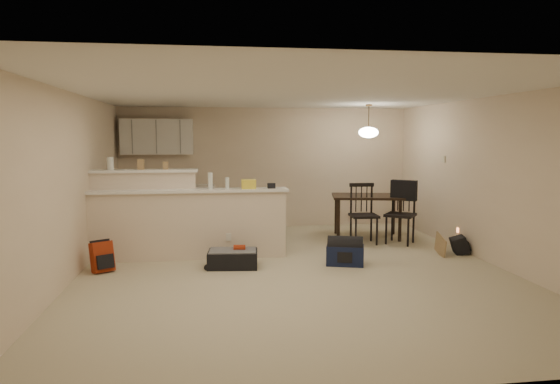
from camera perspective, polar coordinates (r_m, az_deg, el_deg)
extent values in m
plane|color=#BDB191|center=(7.25, 1.57, -8.88)|extent=(7.00, 7.00, 0.00)
plane|color=white|center=(7.02, 1.64, 11.21)|extent=(7.00, 7.00, 0.00)
cube|color=beige|center=(10.48, -1.60, 2.78)|extent=(6.00, 0.02, 2.50)
cube|color=beige|center=(3.65, 10.85, -4.11)|extent=(6.00, 0.02, 2.50)
cube|color=beige|center=(7.17, -22.77, 0.61)|extent=(0.02, 7.00, 2.50)
cube|color=beige|center=(8.09, 23.06, 1.20)|extent=(0.02, 7.00, 2.50)
cube|color=beige|center=(7.93, -10.30, -3.77)|extent=(3.00, 0.28, 1.05)
cube|color=white|center=(7.85, -10.38, 0.15)|extent=(3.08, 0.38, 0.04)
cube|color=beige|center=(8.18, -15.17, -2.52)|extent=(1.60, 0.24, 1.35)
cube|color=white|center=(8.10, -15.32, 2.35)|extent=(1.68, 0.34, 0.04)
cube|color=white|center=(10.27, -13.86, 6.15)|extent=(1.40, 0.34, 0.70)
cube|color=white|center=(10.23, -12.60, -1.97)|extent=(1.80, 0.60, 0.90)
cube|color=beige|center=(9.42, 18.19, 3.58)|extent=(0.02, 0.12, 0.12)
cylinder|color=silver|center=(8.17, -18.81, 3.11)|extent=(0.10, 0.10, 0.20)
cube|color=#A17F53|center=(8.10, -15.62, 3.05)|extent=(0.10, 0.07, 0.16)
cube|color=#A17F53|center=(8.06, -12.95, 2.96)|extent=(0.08, 0.06, 0.12)
cylinder|color=silver|center=(7.83, -7.96, 1.28)|extent=(0.07, 0.07, 0.26)
cylinder|color=silver|center=(7.84, -6.04, 1.01)|extent=(0.06, 0.06, 0.18)
cube|color=#A17F53|center=(7.86, -3.61, 0.90)|extent=(0.22, 0.18, 0.14)
cube|color=#A17F53|center=(7.89, -0.99, 0.72)|extent=(0.12, 0.10, 0.08)
cube|color=black|center=(9.52, 9.94, -0.50)|extent=(1.43, 1.09, 0.04)
cylinder|color=black|center=(9.19, 6.68, -3.23)|extent=(0.06, 0.06, 0.76)
cylinder|color=black|center=(9.33, 13.55, -3.22)|extent=(0.06, 0.06, 0.76)
cylinder|color=black|center=(9.87, 6.44, -2.56)|extent=(0.06, 0.06, 0.76)
cylinder|color=black|center=(10.00, 12.84, -2.57)|extent=(0.06, 0.06, 0.76)
cylinder|color=brown|center=(9.46, 10.11, 8.35)|extent=(0.02, 0.02, 0.50)
cylinder|color=brown|center=(9.47, 10.14, 9.74)|extent=(0.12, 0.12, 0.03)
ellipsoid|color=white|center=(9.46, 10.08, 6.72)|extent=(0.36, 0.36, 0.20)
cube|color=black|center=(7.40, -5.41, -7.63)|extent=(0.76, 0.53, 0.24)
cube|color=#9B2B11|center=(7.53, -19.67, -7.00)|extent=(0.34, 0.30, 0.43)
cube|color=#131B3B|center=(7.54, 7.45, -7.16)|extent=(0.61, 0.44, 0.30)
cube|color=black|center=(8.70, 19.81, -5.75)|extent=(0.29, 0.36, 0.27)
cube|color=#A17F53|center=(8.46, 17.87, -5.84)|extent=(0.06, 0.42, 0.32)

